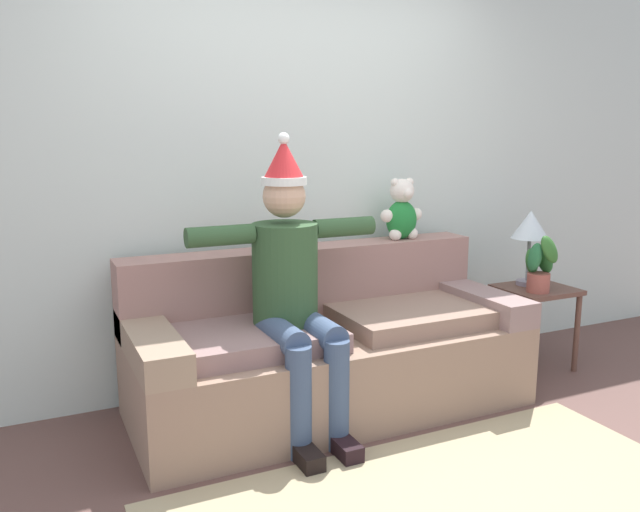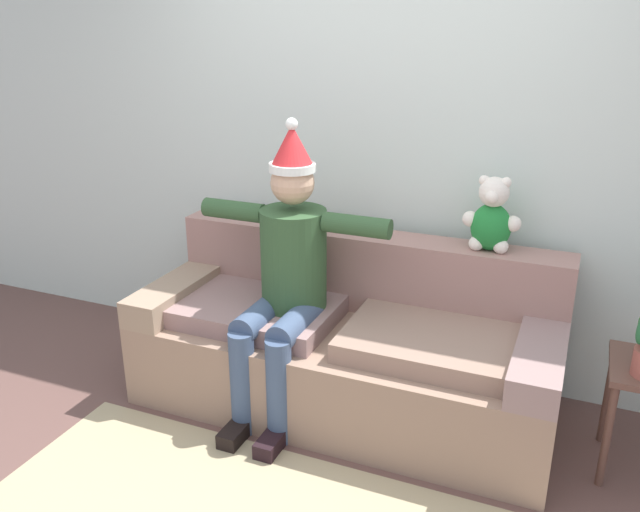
{
  "view_description": "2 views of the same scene",
  "coord_description": "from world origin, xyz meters",
  "px_view_note": "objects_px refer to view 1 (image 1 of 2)",
  "views": [
    {
      "loc": [
        -1.5,
        -2.06,
        1.53
      ],
      "look_at": [
        -0.07,
        0.95,
        0.88
      ],
      "focal_mm": 36.07,
      "sensor_mm": 36.0,
      "label": 1
    },
    {
      "loc": [
        1.07,
        -1.9,
        1.99
      ],
      "look_at": [
        -0.12,
        0.94,
        0.85
      ],
      "focal_mm": 36.78,
      "sensor_mm": 36.0,
      "label": 2
    }
  ],
  "objects_px": {
    "table_lamp": "(530,228)",
    "potted_plant": "(540,266)",
    "side_table": "(535,303)",
    "teddy_bear": "(402,212)",
    "person_seated": "(292,283)",
    "couch": "(327,348)"
  },
  "relations": [
    {
      "from": "side_table",
      "to": "potted_plant",
      "type": "height_order",
      "value": "potted_plant"
    },
    {
      "from": "side_table",
      "to": "potted_plant",
      "type": "relative_size",
      "value": 1.39
    },
    {
      "from": "teddy_bear",
      "to": "side_table",
      "type": "height_order",
      "value": "teddy_bear"
    },
    {
      "from": "teddy_bear",
      "to": "side_table",
      "type": "xyz_separation_m",
      "value": [
        0.84,
        -0.31,
        -0.6
      ]
    },
    {
      "from": "table_lamp",
      "to": "potted_plant",
      "type": "distance_m",
      "value": 0.28
    },
    {
      "from": "couch",
      "to": "table_lamp",
      "type": "xyz_separation_m",
      "value": [
        1.48,
        0.04,
        0.58
      ]
    },
    {
      "from": "couch",
      "to": "person_seated",
      "type": "bearing_deg",
      "value": -148.68
    },
    {
      "from": "couch",
      "to": "teddy_bear",
      "type": "relative_size",
      "value": 5.68
    },
    {
      "from": "potted_plant",
      "to": "table_lamp",
      "type": "bearing_deg",
      "value": 68.18
    },
    {
      "from": "side_table",
      "to": "teddy_bear",
      "type": "bearing_deg",
      "value": 159.55
    },
    {
      "from": "person_seated",
      "to": "potted_plant",
      "type": "height_order",
      "value": "person_seated"
    },
    {
      "from": "couch",
      "to": "potted_plant",
      "type": "xyz_separation_m",
      "value": [
        1.41,
        -0.13,
        0.37
      ]
    },
    {
      "from": "couch",
      "to": "teddy_bear",
      "type": "distance_m",
      "value": 1.0
    },
    {
      "from": "teddy_bear",
      "to": "side_table",
      "type": "distance_m",
      "value": 1.08
    },
    {
      "from": "couch",
      "to": "potted_plant",
      "type": "relative_size",
      "value": 5.58
    },
    {
      "from": "couch",
      "to": "side_table",
      "type": "height_order",
      "value": "couch"
    },
    {
      "from": "couch",
      "to": "potted_plant",
      "type": "bearing_deg",
      "value": -5.28
    },
    {
      "from": "person_seated",
      "to": "potted_plant",
      "type": "xyz_separation_m",
      "value": [
        1.69,
        0.04,
        -0.07
      ]
    },
    {
      "from": "couch",
      "to": "table_lamp",
      "type": "height_order",
      "value": "table_lamp"
    },
    {
      "from": "couch",
      "to": "side_table",
      "type": "relative_size",
      "value": 4.01
    },
    {
      "from": "side_table",
      "to": "potted_plant",
      "type": "bearing_deg",
      "value": -129.53
    },
    {
      "from": "teddy_bear",
      "to": "table_lamp",
      "type": "bearing_deg",
      "value": -15.43
    }
  ]
}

